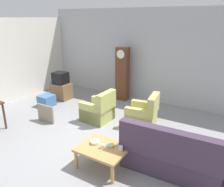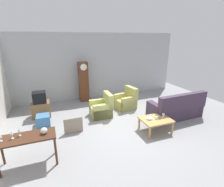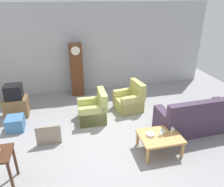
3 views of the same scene
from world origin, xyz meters
TOP-DOWN VIEW (x-y plane):
  - ground_plane at (0.00, 0.00)m, footprint 10.40×10.40m
  - garage_door_wall at (0.00, 3.60)m, footprint 8.40×0.16m
  - couch_floral at (2.00, 0.03)m, footprint 2.13×0.95m
  - armchair_olive_near at (-0.62, 1.19)m, footprint 0.80×0.77m
  - armchair_olive_far at (0.61, 1.58)m, footprint 0.90×0.88m
  - coffee_table_wood at (0.67, -0.54)m, footprint 0.96×0.76m
  - console_table_dark at (-3.10, -0.79)m, footprint 1.30×0.56m
  - grandfather_clock at (-0.91, 3.12)m, footprint 0.44×0.30m
  - tv_stand_cabinet at (-2.86, 2.02)m, footprint 0.68×0.52m
  - tv_crt at (-2.86, 2.02)m, footprint 0.48×0.44m
  - framed_picture_leaning at (-1.87, 0.32)m, footprint 0.60×0.05m
  - storage_box_blue at (-2.79, 1.21)m, footprint 0.45×0.47m
  - glass_dome_cloche at (-2.70, -0.79)m, footprint 0.16×0.16m
  - cup_white_porcelain at (0.68, -0.56)m, footprint 0.08×0.08m
  - cup_blue_rimmed at (1.03, -0.45)m, footprint 0.09×0.09m
  - bowl_white_stacked at (0.45, -0.49)m, footprint 0.19×0.19m
  - bowl_shallow_green at (0.79, -0.44)m, footprint 0.16×0.16m
  - wine_glass_tall at (-3.60, -0.80)m, footprint 0.07×0.07m
  - wine_glass_mid at (-3.38, -0.77)m, footprint 0.06×0.06m
  - wine_glass_short at (-3.24, -0.70)m, footprint 0.06×0.06m

SIDE VIEW (x-z plane):
  - ground_plane at x=0.00m, z-range 0.00..0.00m
  - storage_box_blue at x=-2.79m, z-range 0.00..0.38m
  - framed_picture_leaning at x=-1.87m, z-range 0.00..0.51m
  - tv_stand_cabinet at x=-2.86m, z-range 0.00..0.59m
  - armchair_olive_near at x=-0.62m, z-range -0.15..0.77m
  - armchair_olive_far at x=0.61m, z-range -0.15..0.77m
  - couch_floral at x=2.00m, z-range -0.16..0.88m
  - coffee_table_wood at x=0.67m, z-range 0.16..0.59m
  - bowl_shallow_green at x=0.79m, z-range 0.44..0.49m
  - bowl_white_stacked at x=0.45m, z-range 0.44..0.50m
  - cup_white_porcelain at x=0.68m, z-range 0.44..0.52m
  - cup_blue_rimmed at x=1.03m, z-range 0.44..0.54m
  - console_table_dark at x=-3.10m, z-range 0.27..1.04m
  - tv_crt at x=-2.86m, z-range 0.59..1.01m
  - glass_dome_cloche at x=-2.70m, z-range 0.77..0.93m
  - wine_glass_tall at x=-3.60m, z-range 0.80..0.98m
  - wine_glass_mid at x=-3.38m, z-range 0.80..1.00m
  - wine_glass_short at x=-3.24m, z-range 0.80..1.01m
  - grandfather_clock at x=-0.91m, z-range 0.01..1.91m
  - garage_door_wall at x=0.00m, z-range 0.00..3.20m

